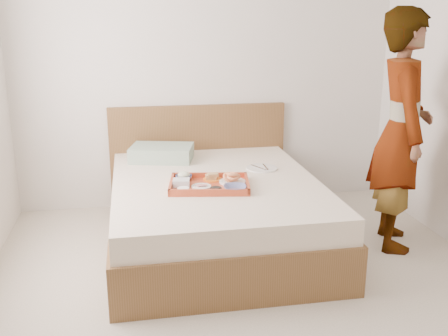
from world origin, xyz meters
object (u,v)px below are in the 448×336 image
dinner_plate (262,168)px  tray (209,184)px  bed (215,212)px  person (401,132)px

dinner_plate → tray: bearing=-141.7°
bed → dinner_plate: (0.43, 0.22, 0.27)m
dinner_plate → person: bearing=-25.7°
bed → tray: 0.35m
tray → person: (1.45, -0.06, 0.35)m
dinner_plate → person: (0.95, -0.46, 0.37)m
person → dinner_plate: bearing=81.8°
bed → dinner_plate: dinner_plate is taller
bed → dinner_plate: bearing=27.3°
bed → tray: tray is taller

